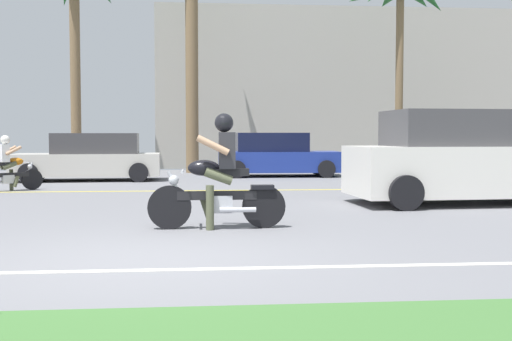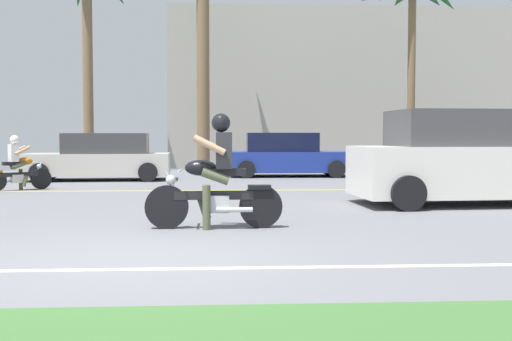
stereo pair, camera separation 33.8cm
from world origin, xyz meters
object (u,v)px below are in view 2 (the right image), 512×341
(parked_car_2, at_px, (287,156))
(parked_car_3, at_px, (436,156))
(motorcyclist, at_px, (215,180))
(suv_nearby, at_px, (476,159))
(parked_car_1, at_px, (101,158))
(motorcyclist_distant, at_px, (18,167))

(parked_car_2, height_order, parked_car_3, parked_car_3)
(motorcyclist, height_order, parked_car_3, motorcyclist)
(suv_nearby, distance_m, parked_car_1, 11.19)
(motorcyclist, height_order, parked_car_1, motorcyclist)
(motorcyclist, distance_m, parked_car_1, 10.75)
(suv_nearby, distance_m, parked_car_2, 9.15)
(motorcyclist, distance_m, motorcyclist_distant, 8.28)
(motorcyclist, relative_size, parked_car_1, 0.46)
(suv_nearby, bearing_deg, parked_car_2, 107.53)
(motorcyclist, relative_size, motorcyclist_distant, 1.46)
(parked_car_3, bearing_deg, parked_car_2, 167.22)
(motorcyclist, bearing_deg, parked_car_3, 56.84)
(parked_car_3, distance_m, motorcyclist_distant, 12.41)
(parked_car_2, bearing_deg, motorcyclist_distant, -145.28)
(suv_nearby, bearing_deg, motorcyclist_distant, 159.16)
(parked_car_2, relative_size, motorcyclist_distant, 2.92)
(parked_car_1, bearing_deg, parked_car_3, 2.38)
(parked_car_1, relative_size, motorcyclist_distant, 3.18)
(parked_car_2, xyz_separation_m, parked_car_3, (4.64, -1.05, 0.03))
(suv_nearby, height_order, parked_car_2, suv_nearby)
(parked_car_3, height_order, motorcyclist_distant, parked_car_3)
(motorcyclist_distant, bearing_deg, parked_car_2, 34.72)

